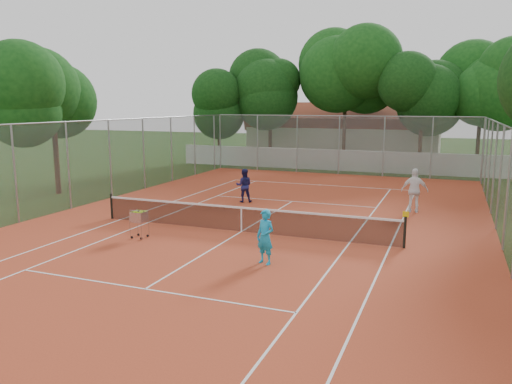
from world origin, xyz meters
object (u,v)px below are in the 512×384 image
(player_near, at_px, (265,237))
(player_far_right, at_px, (415,191))
(player_far_left, at_px, (244,185))
(ball_hopper, at_px, (139,224))
(clubhouse, at_px, (345,133))
(tennis_net, at_px, (241,219))

(player_near, distance_m, player_far_right, 9.95)
(player_far_left, height_order, player_far_right, player_far_right)
(player_far_right, xyz_separation_m, ball_hopper, (-8.85, -8.19, -0.45))
(clubhouse, bearing_deg, tennis_net, -86.05)
(player_near, bearing_deg, player_far_right, 87.94)
(clubhouse, bearing_deg, player_far_right, -71.27)
(player_far_left, bearing_deg, tennis_net, 90.57)
(tennis_net, bearing_deg, player_far_right, 46.02)
(ball_hopper, bearing_deg, clubhouse, 89.45)
(clubhouse, height_order, ball_hopper, clubhouse)
(clubhouse, height_order, player_far_left, clubhouse)
(tennis_net, xyz_separation_m, ball_hopper, (-3.05, -2.18, 0.05))
(tennis_net, distance_m, player_near, 3.93)
(clubhouse, height_order, player_far_right, clubhouse)
(clubhouse, relative_size, ball_hopper, 15.27)
(tennis_net, relative_size, player_near, 7.12)
(player_far_left, bearing_deg, clubhouse, -111.76)
(player_far_right, bearing_deg, clubhouse, -74.58)
(clubhouse, relative_size, player_far_left, 9.96)
(tennis_net, bearing_deg, ball_hopper, -144.42)
(player_far_left, distance_m, player_far_right, 8.00)
(tennis_net, bearing_deg, player_near, -56.26)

